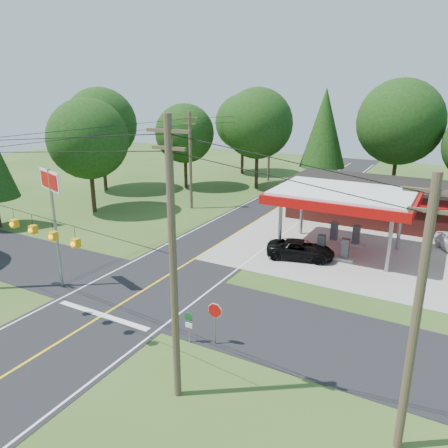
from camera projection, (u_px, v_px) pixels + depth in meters
The scene contains 16 objects.
ground at pixel (143, 291), 27.65m from camera, with size 120.00×120.00×0.00m, color #2A4D1B.
main_highway at pixel (143, 290), 27.65m from camera, with size 8.00×120.00×0.02m, color black.
cross_road at pixel (143, 290), 27.65m from camera, with size 70.00×7.00×0.02m, color black.
lane_center_yellow at pixel (143, 290), 27.64m from camera, with size 0.15×110.00×0.00m, color yellow.
gas_canopy at pixel (343, 198), 33.08m from camera, with size 10.60×7.40×4.88m.
convenience_store at pixel (378, 201), 41.67m from camera, with size 16.40×7.55×3.80m.
utility_pole_near_right at pixel (173, 263), 16.56m from camera, with size 1.80×0.30×11.50m.
utility_pole_far_left at pixel (190, 159), 44.80m from camera, with size 1.80×0.30×10.00m.
utility_pole_right_b at pixel (416, 318), 14.13m from camera, with size 1.80×0.30×10.00m.
utility_pole_north at pixel (269, 146), 58.44m from camera, with size 0.30×0.30×9.50m.
overhead_beacons at pixel (41, 219), 21.23m from camera, with size 17.04×2.04×1.03m.
treeline_backdrop at pixel (293, 136), 45.07m from camera, with size 70.27×51.59×13.30m.
suv_car at pixel (301, 250), 32.62m from camera, with size 5.00×5.00×1.39m, color black.
big_stop_sign at pixel (52, 199), 26.53m from camera, with size 2.71×1.05×7.67m.
octagonal_stop_sign at pixel (215, 314), 21.40m from camera, with size 0.80×0.09×2.29m.
route_sign_post at pixel (189, 323), 21.70m from camera, with size 0.39×0.09×1.92m.
Camera 1 is at (16.60, -19.51, 12.37)m, focal length 35.00 mm.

